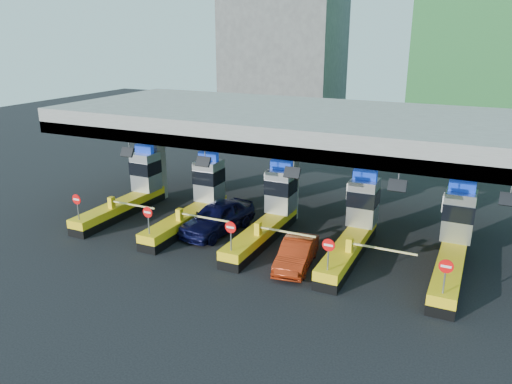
% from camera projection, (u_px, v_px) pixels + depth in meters
% --- Properties ---
extents(ground, '(120.00, 120.00, 0.00)m').
position_uv_depth(ground, '(268.00, 236.00, 29.13)').
color(ground, black).
rests_on(ground, ground).
extents(toll_canopy, '(28.00, 12.09, 7.00)m').
position_uv_depth(toll_canopy, '(289.00, 124.00, 29.72)').
color(toll_canopy, slate).
rests_on(toll_canopy, ground).
extents(toll_lane_far_left, '(4.43, 8.00, 4.16)m').
position_uv_depth(toll_lane_far_left, '(133.00, 190.00, 33.01)').
color(toll_lane_far_left, black).
rests_on(toll_lane_far_left, ground).
extents(toll_lane_left, '(4.43, 8.00, 4.16)m').
position_uv_depth(toll_lane_left, '(197.00, 200.00, 30.98)').
color(toll_lane_left, black).
rests_on(toll_lane_left, ground).
extents(toll_lane_center, '(4.43, 8.00, 4.16)m').
position_uv_depth(toll_lane_center, '(271.00, 212.00, 28.94)').
color(toll_lane_center, black).
rests_on(toll_lane_center, ground).
extents(toll_lane_right, '(4.43, 8.00, 4.16)m').
position_uv_depth(toll_lane_right, '(355.00, 226.00, 26.90)').
color(toll_lane_right, black).
rests_on(toll_lane_right, ground).
extents(toll_lane_far_right, '(4.43, 8.00, 4.16)m').
position_uv_depth(toll_lane_far_right, '(454.00, 242.00, 24.86)').
color(toll_lane_far_right, black).
rests_on(toll_lane_far_right, ground).
extents(bg_building_concrete, '(14.00, 10.00, 18.00)m').
position_uv_depth(bg_building_concrete, '(284.00, 52.00, 63.04)').
color(bg_building_concrete, '#4C4C49').
rests_on(bg_building_concrete, ground).
extents(van, '(2.97, 5.70, 1.85)m').
position_uv_depth(van, '(218.00, 217.00, 29.50)').
color(van, black).
rests_on(van, ground).
extents(red_car, '(2.02, 4.42, 1.40)m').
position_uv_depth(red_car, '(297.00, 254.00, 25.19)').
color(red_car, maroon).
rests_on(red_car, ground).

